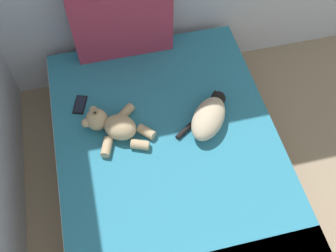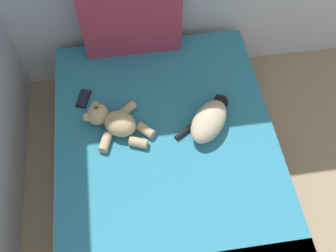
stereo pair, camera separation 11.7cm
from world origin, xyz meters
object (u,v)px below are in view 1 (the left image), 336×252
patterned_cushion (122,23)px  cell_phone (80,105)px  cat (209,116)px  bed (170,165)px  teddy_bear (114,125)px

patterned_cushion → cell_phone: size_ratio=4.18×
cat → cell_phone: cat is taller
bed → cell_phone: cell_phone is taller
cat → patterned_cushion: bearing=118.3°
patterned_cushion → cat: size_ratio=1.69×
bed → teddy_bear: bearing=147.3°
bed → cat: size_ratio=4.90×
bed → cat: 0.43m
teddy_bear → cell_phone: size_ratio=2.74×
bed → patterned_cushion: size_ratio=2.90×
bed → cell_phone: size_ratio=12.12×
bed → cell_phone: 0.72m
bed → patterned_cushion: (-0.12, 0.89, 0.48)m
patterned_cushion → teddy_bear: bearing=-105.5°
bed → cell_phone: bearing=138.0°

